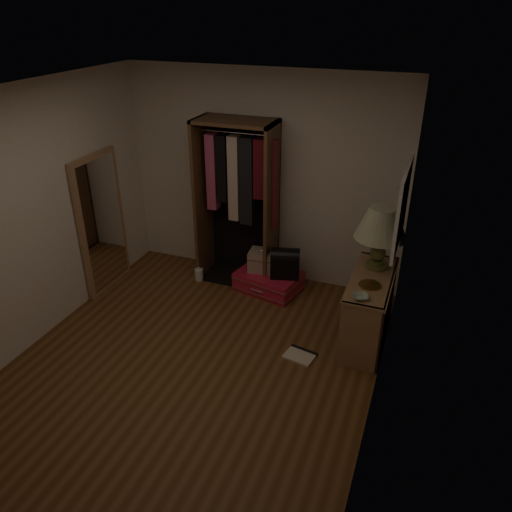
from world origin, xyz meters
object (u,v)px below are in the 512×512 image
open_wardrobe (239,190)px  train_case (265,261)px  console_bookshelf (369,305)px  pink_suitcase (269,281)px  white_jug (199,274)px  table_lamp (381,224)px  black_bag (285,262)px  floor_mirror (102,224)px

open_wardrobe → train_case: 0.93m
console_bookshelf → pink_suitcase: console_bookshelf is taller
open_wardrobe → white_jug: bearing=-151.0°
table_lamp → train_case: bearing=164.1°
white_jug → black_bag: bearing=4.4°
train_case → table_lamp: size_ratio=0.61×
open_wardrobe → black_bag: 1.03m
table_lamp → console_bookshelf: bearing=-91.7°
pink_suitcase → table_lamp: bearing=-3.1°
table_lamp → black_bag: bearing=162.6°
console_bookshelf → floor_mirror: (-3.24, -0.05, 0.46)m
floor_mirror → pink_suitcase: floor_mirror is taller
white_jug → train_case: bearing=9.1°
open_wardrobe → black_bag: (0.66, -0.18, -0.78)m
console_bookshelf → black_bag: (-1.10, 0.55, 0.04)m
console_bookshelf → table_lamp: size_ratio=1.67×
pink_suitcase → white_jug: pink_suitcase is taller
floor_mirror → white_jug: floor_mirror is taller
train_case → floor_mirror: bearing=-166.6°
open_wardrobe → pink_suitcase: 1.19m
table_lamp → floor_mirror: bearing=-175.6°
floor_mirror → black_bag: bearing=15.5°
open_wardrobe → white_jug: open_wardrobe is taller
console_bookshelf → floor_mirror: 3.27m
black_bag → table_lamp: bearing=-32.3°
open_wardrobe → train_case: (0.38, -0.13, -0.84)m
train_case → black_bag: black_bag is taller
train_case → black_bag: (0.28, -0.05, 0.06)m
train_case → black_bag: size_ratio=1.05×
console_bookshelf → floor_mirror: bearing=-179.2°
pink_suitcase → train_case: 0.26m
open_wardrobe → train_case: bearing=-18.8°
open_wardrobe → console_bookshelf: bearing=-22.4°
open_wardrobe → pink_suitcase: size_ratio=2.35×
console_bookshelf → white_jug: bearing=168.4°
black_bag → train_case: bearing=155.1°
floor_mirror → console_bookshelf: bearing=0.8°
console_bookshelf → table_lamp: bearing=88.3°
train_case → pink_suitcase: bearing=-35.5°
floor_mirror → table_lamp: bearing=4.4°
black_bag → white_jug: (-1.13, -0.09, -0.35)m
console_bookshelf → open_wardrobe: size_ratio=0.55×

